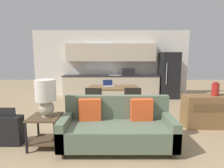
# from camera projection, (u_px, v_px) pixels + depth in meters

# --- Properties ---
(ground_plane) EXTENTS (20.00, 20.00, 0.00)m
(ground_plane) POSITION_uv_depth(u_px,v_px,m) (110.00, 153.00, 2.91)
(ground_plane) COLOR #9E8460
(wall_back) EXTENTS (6.40, 0.07, 2.70)m
(wall_back) POSITION_uv_depth(u_px,v_px,m) (111.00, 63.00, 7.29)
(wall_back) COLOR silver
(wall_back) RESTS_ON ground_plane
(kitchen_counter) EXTENTS (3.81, 0.65, 2.15)m
(kitchen_counter) POSITION_uv_depth(u_px,v_px,m) (111.00, 76.00, 7.07)
(kitchen_counter) COLOR beige
(kitchen_counter) RESTS_ON ground_plane
(refrigerator) EXTENTS (0.69, 0.77, 1.80)m
(refrigerator) POSITION_uv_depth(u_px,v_px,m) (169.00, 75.00, 6.94)
(refrigerator) COLOR black
(refrigerator) RESTS_ON ground_plane
(dining_table) EXTENTS (1.44, 0.84, 0.75)m
(dining_table) POSITION_uv_depth(u_px,v_px,m) (114.00, 89.00, 5.06)
(dining_table) COLOR brown
(dining_table) RESTS_ON ground_plane
(couch) EXTENTS (1.94, 0.80, 0.88)m
(couch) POSITION_uv_depth(u_px,v_px,m) (117.00, 127.00, 3.12)
(couch) COLOR #3D2D1E
(couch) RESTS_ON ground_plane
(side_table) EXTENTS (0.52, 0.52, 0.56)m
(side_table) POSITION_uv_depth(u_px,v_px,m) (46.00, 126.00, 3.10)
(side_table) COLOR brown
(side_table) RESTS_ON ground_plane
(table_lamp) EXTENTS (0.35, 0.35, 0.65)m
(table_lamp) POSITION_uv_depth(u_px,v_px,m) (46.00, 96.00, 3.01)
(table_lamp) COLOR #B2A893
(table_lamp) RESTS_ON side_table
(credenza) EXTENTS (1.03, 0.45, 0.73)m
(credenza) POSITION_uv_depth(u_px,v_px,m) (206.00, 111.00, 4.01)
(credenza) COLOR brown
(credenza) RESTS_ON ground_plane
(vase) EXTENTS (0.15, 0.15, 0.31)m
(vase) POSITION_uv_depth(u_px,v_px,m) (215.00, 89.00, 3.94)
(vase) COLOR maroon
(vase) RESTS_ON credenza
(dining_chair_near_right) EXTENTS (0.44, 0.44, 0.88)m
(dining_chair_near_right) POSITION_uv_depth(u_px,v_px,m) (132.00, 102.00, 4.32)
(dining_chair_near_right) COLOR black
(dining_chair_near_right) RESTS_ON ground_plane
(dining_chair_near_left) EXTENTS (0.47, 0.47, 0.88)m
(dining_chair_near_left) POSITION_uv_depth(u_px,v_px,m) (95.00, 102.00, 4.30)
(dining_chair_near_left) COLOR black
(dining_chair_near_left) RESTS_ON ground_plane
(laptop) EXTENTS (0.38, 0.34, 0.20)m
(laptop) POSITION_uv_depth(u_px,v_px,m) (108.00, 85.00, 5.17)
(laptop) COLOR #B7BABC
(laptop) RESTS_ON dining_table
(suitcase) EXTENTS (0.47, 0.22, 0.70)m
(suitcase) POSITION_uv_depth(u_px,v_px,m) (9.00, 130.00, 3.18)
(suitcase) COLOR black
(suitcase) RESTS_ON ground_plane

